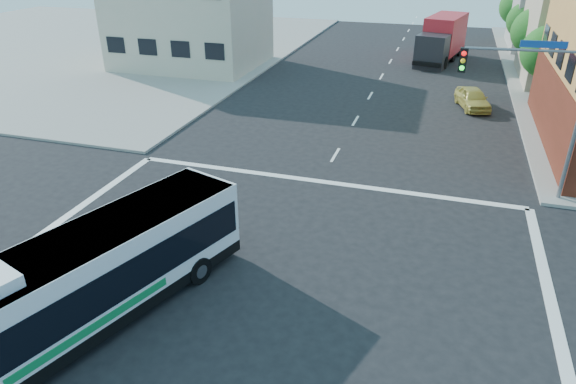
% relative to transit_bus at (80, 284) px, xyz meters
% --- Properties ---
extents(ground, '(120.00, 120.00, 0.00)m').
position_rel_transit_bus_xyz_m(ground, '(4.26, 2.68, -1.64)').
color(ground, black).
rests_on(ground, ground).
extents(sidewalk_nw, '(50.00, 50.00, 0.15)m').
position_rel_transit_bus_xyz_m(sidewalk_nw, '(-30.74, 37.68, -1.57)').
color(sidewalk_nw, gray).
rests_on(sidewalk_nw, ground).
extents(building_west, '(12.06, 10.06, 8.00)m').
position_rel_transit_bus_xyz_m(building_west, '(-12.76, 32.66, 2.36)').
color(building_west, '#BEB69D').
rests_on(building_west, ground).
extents(signal_mast_ne, '(7.91, 1.13, 8.07)m').
position_rel_transit_bus_xyz_m(signal_mast_ne, '(13.34, 13.30, 3.34)').
color(signal_mast_ne, slate).
rests_on(signal_mast_ne, ground).
extents(street_tree_a, '(3.60, 3.60, 5.53)m').
position_rel_transit_bus_xyz_m(street_tree_a, '(16.16, 30.61, 1.94)').
color(street_tree_a, '#341F13').
rests_on(street_tree_a, ground).
extents(street_tree_b, '(3.80, 3.80, 5.79)m').
position_rel_transit_bus_xyz_m(street_tree_b, '(16.16, 38.61, 2.11)').
color(street_tree_b, '#341F13').
rests_on(street_tree_b, ground).
extents(street_tree_c, '(3.40, 3.40, 5.29)m').
position_rel_transit_bus_xyz_m(street_tree_c, '(16.16, 46.61, 1.82)').
color(street_tree_c, '#341F13').
rests_on(street_tree_c, ground).
extents(street_tree_d, '(4.00, 4.00, 6.03)m').
position_rel_transit_bus_xyz_m(street_tree_d, '(16.16, 54.61, 2.24)').
color(street_tree_d, '#341F13').
rests_on(street_tree_d, ground).
extents(transit_bus, '(5.97, 11.52, 3.36)m').
position_rel_transit_bus_xyz_m(transit_bus, '(0.00, 0.00, 0.00)').
color(transit_bus, black).
rests_on(transit_bus, ground).
extents(box_truck, '(4.36, 9.28, 4.03)m').
position_rel_transit_bus_xyz_m(box_truck, '(8.63, 41.15, 0.31)').
color(box_truck, black).
rests_on(box_truck, ground).
extents(parked_car, '(2.72, 4.39, 1.39)m').
position_rel_transit_bus_xyz_m(parked_car, '(11.43, 26.72, -0.95)').
color(parked_car, gold).
rests_on(parked_car, ground).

